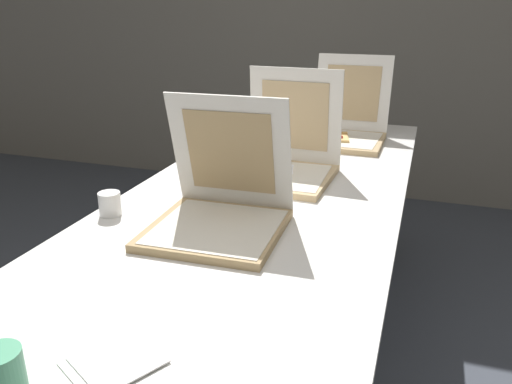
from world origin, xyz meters
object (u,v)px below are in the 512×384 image
Objects in this scene: cup_white_far at (258,148)px; pizza_box_middle at (284,162)px; cup_white_near_left at (110,204)px; napkin_pile at (112,362)px; table at (267,205)px; cup_white_mid at (198,164)px; cup_printed_front at (2,377)px; pizza_box_back at (345,129)px; pizza_box_front at (219,211)px.

pizza_box_middle is at bearing -52.54° from cup_white_far.
cup_white_near_left is 0.37× the size of napkin_pile.
napkin_pile is (0.00, -0.90, 0.05)m from table.
cup_white_mid is 1.15m from cup_printed_front.
cup_white_near_left is at bearing -138.21° from table.
napkin_pile reaches higher than table.
table is 12.28× the size of napkin_pile.
pizza_box_middle is at bearing 86.12° from table.
cup_white_far is 1.41m from cup_printed_front.
table is at bearing 90.23° from napkin_pile.
pizza_box_back is 4.65× the size of cup_printed_front.
cup_printed_front is 0.17m from napkin_pile.
cup_white_near_left is at bearing 179.54° from pizza_box_front.
table is 24.74× the size of cup_printed_front.
pizza_box_middle is 0.63m from cup_white_near_left.
cup_white_near_left is (-0.34, -0.01, -0.02)m from pizza_box_front.
cup_printed_front is (0.27, -0.69, 0.01)m from cup_white_near_left.
pizza_box_front reaches higher than table.
pizza_box_middle reaches higher than cup_printed_front.
cup_white_far is (-0.17, 0.22, -0.02)m from pizza_box_middle.
pizza_box_front is 0.58m from napkin_pile.
cup_white_near_left is (-0.37, -0.33, 0.08)m from table.
table is at bearing -99.61° from pizza_box_back.
cup_printed_front is at bearing -93.19° from pizza_box_middle.
cup_printed_front is at bearing -96.96° from pizza_box_back.
cup_white_far is (-0.29, -0.35, -0.02)m from pizza_box_back.
pizza_box_back is 6.19× the size of cup_white_near_left.
cup_white_mid is 0.37× the size of napkin_pile.
pizza_box_back is at bearing 50.47° from cup_white_far.
cup_white_mid is 0.45m from cup_white_near_left.
cup_white_far is 0.75× the size of cup_printed_front.
pizza_box_middle is at bearing 89.59° from napkin_pile.
pizza_box_front reaches higher than cup_white_near_left.
cup_white_near_left is 0.74m from cup_printed_front.
pizza_box_front is 0.71m from cup_printed_front.
cup_white_far is at bearing -128.98° from pizza_box_back.
cup_white_far is at bearing 73.28° from cup_white_near_left.
cup_white_mid is 0.75× the size of cup_printed_front.
cup_white_near_left is at bearing -106.72° from cup_white_far.
pizza_box_back is at bearing 80.21° from pizza_box_middle.
napkin_pile is (-0.01, -1.06, -0.05)m from pizza_box_middle.
pizza_box_middle is 5.33× the size of cup_white_far.
pizza_box_front is 0.50m from cup_white_mid.
cup_white_mid is (-0.29, 0.11, 0.08)m from table.
pizza_box_middle is at bearing 84.64° from cup_printed_front.
cup_white_far and cup_white_near_left have the same top height.
cup_printed_front is at bearing -95.59° from table.
cup_white_mid is at bearing -123.54° from pizza_box_back.
pizza_box_front is at bearing 84.49° from cup_printed_front.
cup_white_mid is at bearing 106.51° from napkin_pile.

